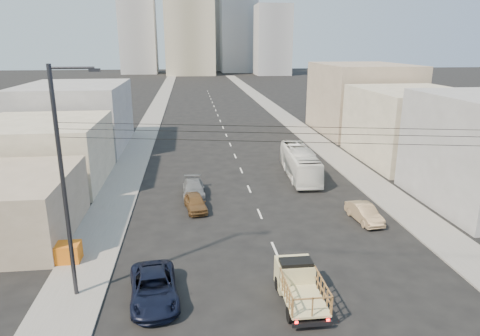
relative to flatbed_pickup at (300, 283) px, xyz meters
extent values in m
plane|color=black|center=(-0.09, -2.08, -1.09)|extent=(420.00, 420.00, 0.00)
cube|color=slate|center=(-11.84, 67.92, -1.03)|extent=(3.50, 180.00, 0.12)
cube|color=slate|center=(11.66, 67.92, -1.03)|extent=(3.50, 180.00, 0.12)
cube|color=silver|center=(-0.09, -0.08, -1.09)|extent=(0.15, 2.00, 0.01)
cube|color=silver|center=(-0.09, 5.92, -1.09)|extent=(0.15, 2.00, 0.01)
cube|color=silver|center=(-0.09, 11.92, -1.09)|extent=(0.15, 2.00, 0.01)
cube|color=silver|center=(-0.09, 17.92, -1.09)|extent=(0.15, 2.00, 0.01)
cube|color=silver|center=(-0.09, 23.92, -1.09)|extent=(0.15, 2.00, 0.01)
cube|color=silver|center=(-0.09, 29.92, -1.09)|extent=(0.15, 2.00, 0.01)
cube|color=silver|center=(-0.09, 35.92, -1.09)|extent=(0.15, 2.00, 0.01)
cube|color=silver|center=(-0.09, 41.92, -1.09)|extent=(0.15, 2.00, 0.01)
cube|color=silver|center=(-0.09, 47.92, -1.09)|extent=(0.15, 2.00, 0.01)
cube|color=silver|center=(-0.09, 53.92, -1.09)|extent=(0.15, 2.00, 0.01)
cube|color=silver|center=(-0.09, 59.92, -1.09)|extent=(0.15, 2.00, 0.01)
cube|color=silver|center=(-0.09, 65.92, -1.09)|extent=(0.15, 2.00, 0.01)
cube|color=silver|center=(-0.09, 71.92, -1.09)|extent=(0.15, 2.00, 0.01)
cube|color=silver|center=(-0.09, 77.92, -1.09)|extent=(0.15, 2.00, 0.01)
cube|color=silver|center=(-0.09, 83.92, -1.09)|extent=(0.15, 2.00, 0.01)
cube|color=silver|center=(-0.09, 89.92, -1.09)|extent=(0.15, 2.00, 0.01)
cube|color=silver|center=(-0.09, 95.92, -1.09)|extent=(0.15, 2.00, 0.01)
cube|color=silver|center=(-0.09, 101.92, -1.09)|extent=(0.15, 2.00, 0.01)
cube|color=#CBC088|center=(0.00, -0.90, -0.39)|extent=(1.90, 3.00, 0.12)
cube|color=#CBC088|center=(0.00, 1.10, -0.14)|extent=(1.90, 1.60, 1.50)
cube|color=black|center=(0.00, 0.85, 0.46)|extent=(1.70, 0.90, 0.70)
cube|color=#2D2D33|center=(0.00, -2.45, -0.69)|extent=(1.90, 0.12, 0.22)
cube|color=#FF0C0C|center=(-0.75, -2.45, -0.54)|extent=(0.15, 0.05, 0.12)
cube|color=#FF0C0C|center=(0.75, -2.45, -0.54)|extent=(0.15, 0.05, 0.12)
cylinder|color=black|center=(-0.85, 1.20, -0.71)|extent=(0.25, 0.76, 0.76)
cylinder|color=black|center=(0.85, 1.20, -0.71)|extent=(0.25, 0.76, 0.76)
cylinder|color=black|center=(-0.85, -1.60, -0.71)|extent=(0.25, 0.76, 0.76)
cylinder|color=black|center=(0.85, -1.60, -0.71)|extent=(0.25, 0.76, 0.76)
imported|color=black|center=(-7.46, 1.01, -0.38)|extent=(2.95, 5.39, 1.43)
imported|color=white|center=(5.44, 21.14, 0.34)|extent=(3.01, 10.39, 2.86)
imported|color=brown|center=(-5.08, 13.32, -0.45)|extent=(2.05, 3.95, 1.29)
imported|color=#9D805B|center=(7.46, 9.60, -0.44)|extent=(1.76, 4.07, 1.30)
imported|color=slate|center=(-5.17, 16.72, -0.43)|extent=(1.96, 4.59, 1.32)
cylinder|color=#2D2D33|center=(-11.59, 1.92, 4.91)|extent=(0.22, 0.22, 12.00)
cylinder|color=#2D2D33|center=(-10.59, 1.92, 10.71)|extent=(2.00, 0.12, 0.12)
cube|color=#2D2D33|center=(-9.59, 1.92, 10.61)|extent=(0.50, 0.25, 0.15)
cylinder|color=black|center=(-0.09, -0.58, 8.21)|extent=(23.01, 5.02, 0.02)
cylinder|color=black|center=(-0.09, -0.58, 7.91)|extent=(23.01, 5.02, 0.02)
cylinder|color=black|center=(-0.09, -0.58, 7.51)|extent=(23.01, 5.02, 0.02)
cube|color=orange|center=(-13.09, 5.65, -0.78)|extent=(1.80, 1.20, 0.38)
cube|color=orange|center=(-13.09, 5.65, -0.40)|extent=(1.80, 1.20, 0.38)
cube|color=orange|center=(-13.09, 5.65, -0.02)|extent=(1.80, 1.20, 0.38)
cube|color=#A9A088|center=(19.41, 25.92, 2.91)|extent=(11.00, 14.00, 8.00)
cube|color=gray|center=(19.91, 41.92, 3.91)|extent=(12.00, 16.00, 10.00)
cube|color=gray|center=(-18.09, 9.92, 1.11)|extent=(9.00, 10.00, 4.40)
cube|color=#A9A088|center=(-19.09, 21.92, 1.91)|extent=(11.00, 12.00, 6.00)
cube|color=gray|center=(-19.59, 36.92, 2.91)|extent=(12.00, 16.00, 8.00)
cube|color=#95989E|center=(17.91, 182.92, 18.91)|extent=(16.00, 16.00, 40.00)
cube|color=#95989E|center=(-26.09, 177.92, 15.91)|extent=(15.00, 15.00, 34.00)
cube|color=gray|center=(5.91, 197.92, 20.91)|extent=(18.00, 18.00, 44.00)
cube|color=#95989E|center=(29.91, 162.92, 12.91)|extent=(14.00, 14.00, 28.00)
camera|label=1|loc=(-5.32, -18.85, 11.80)|focal=32.00mm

